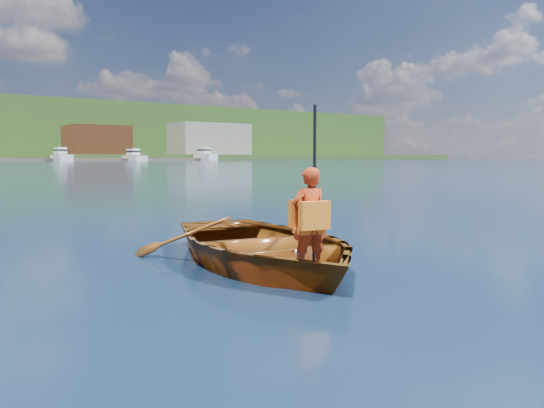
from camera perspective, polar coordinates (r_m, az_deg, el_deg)
The scene contains 3 objects.
ground at distance 7.42m, azimuth -0.08°, elevation -5.11°, with size 600.00×600.00×0.00m.
rowboat at distance 6.50m, azimuth -1.05°, elevation -4.44°, with size 3.25×4.14×0.78m.
child_paddler at distance 5.71m, azimuth 4.02°, elevation -1.50°, with size 0.44×0.38×1.78m.
Camera 1 is at (-4.10, -6.04, 1.32)m, focal length 35.00 mm.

